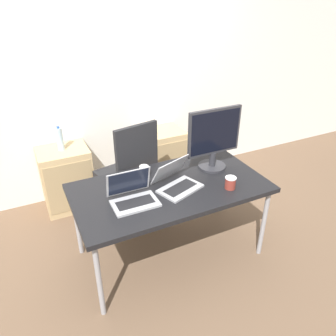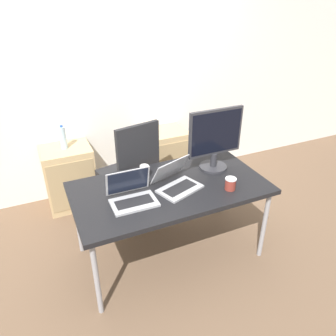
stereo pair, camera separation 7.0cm
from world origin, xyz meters
TOP-DOWN VIEW (x-y plane):
  - ground_plane at (0.00, 0.00)m, footprint 14.00×14.00m
  - wall_back at (0.00, 1.41)m, footprint 10.00×0.05m
  - desk at (0.00, 0.00)m, footprint 1.60×0.85m
  - office_chair at (-0.14, 0.68)m, footprint 0.57×0.61m
  - cabinet_left at (-0.67, 1.17)m, footprint 0.52×0.42m
  - cabinet_right at (0.46, 1.17)m, footprint 0.52×0.42m
  - water_bottle at (-0.67, 1.17)m, footprint 0.06×0.06m
  - laptop_left at (-0.35, -0.07)m, footprint 0.35×0.28m
  - laptop_right at (0.04, -0.03)m, footprint 0.40×0.42m
  - monitor at (0.49, 0.13)m, footprint 0.51×0.25m
  - coffee_cup_white at (-0.14, 0.22)m, footprint 0.08×0.08m
  - coffee_cup_brown at (0.42, -0.24)m, footprint 0.09×0.09m

SIDE VIEW (x-z plane):
  - ground_plane at x=0.00m, z-range 0.00..0.00m
  - cabinet_left at x=-0.67m, z-range 0.00..0.69m
  - cabinet_right at x=0.46m, z-range 0.00..0.69m
  - office_chair at x=-0.14m, z-range -0.13..0.97m
  - desk at x=0.00m, z-range 0.32..1.04m
  - laptop_right at x=0.04m, z-range 0.66..0.88m
  - laptop_left at x=-0.35m, z-range 0.66..0.89m
  - coffee_cup_brown at x=0.42m, z-range 0.73..0.83m
  - coffee_cup_white at x=-0.14m, z-range 0.73..0.84m
  - water_bottle at x=-0.67m, z-range 0.68..0.94m
  - monitor at x=0.49m, z-range 0.73..1.29m
  - wall_back at x=0.00m, z-range 0.00..2.60m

